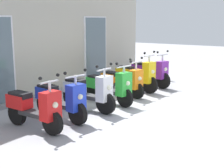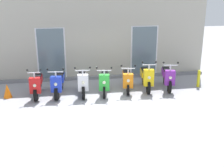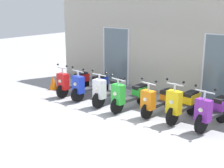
{
  "view_description": "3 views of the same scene",
  "coord_description": "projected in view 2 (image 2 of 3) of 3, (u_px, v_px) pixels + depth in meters",
  "views": [
    {
      "loc": [
        -6.76,
        -3.78,
        2.21
      ],
      "look_at": [
        -0.28,
        0.61,
        0.6
      ],
      "focal_mm": 50.77,
      "sensor_mm": 36.0,
      "label": 1
    },
    {
      "loc": [
        -1.45,
        -9.52,
        3.83
      ],
      "look_at": [
        0.16,
        0.28,
        0.55
      ],
      "focal_mm": 46.26,
      "sensor_mm": 36.0,
      "label": 2
    },
    {
      "loc": [
        4.99,
        -6.66,
        3.24
      ],
      "look_at": [
        -0.45,
        0.51,
        0.82
      ],
      "focal_mm": 49.04,
      "sensor_mm": 36.0,
      "label": 3
    }
  ],
  "objects": [
    {
      "name": "scooter_purple",
      "position": [
        168.0,
        77.0,
        11.48
      ],
      "size": [
        0.66,
        1.58,
        1.23
      ],
      "color": "black",
      "rests_on": "ground_plane"
    },
    {
      "name": "scooter_yellow",
      "position": [
        146.0,
        78.0,
        11.38
      ],
      "size": [
        0.57,
        1.6,
        1.28
      ],
      "color": "black",
      "rests_on": "ground_plane"
    },
    {
      "name": "storefront_facade",
      "position": [
        98.0,
        35.0,
        12.59
      ],
      "size": [
        9.72,
        0.5,
        3.92
      ],
      "color": "#B2AD9E",
      "rests_on": "ground_plane"
    },
    {
      "name": "ground_plane",
      "position": [
        109.0,
        101.0,
        10.34
      ],
      "size": [
        40.0,
        40.0,
        0.0
      ],
      "primitive_type": "plane",
      "color": "#939399"
    },
    {
      "name": "scooter_white",
      "position": [
        83.0,
        82.0,
        10.9
      ],
      "size": [
        0.6,
        1.6,
        1.2
      ],
      "color": "black",
      "rests_on": "ground_plane"
    },
    {
      "name": "curb_bollard",
      "position": [
        199.0,
        79.0,
        11.77
      ],
      "size": [
        0.12,
        0.12,
        0.7
      ],
      "primitive_type": "cylinder",
      "color": "yellow",
      "rests_on": "ground_plane"
    },
    {
      "name": "scooter_orange",
      "position": [
        127.0,
        79.0,
        11.32
      ],
      "size": [
        0.62,
        1.58,
        1.17
      ],
      "color": "black",
      "rests_on": "ground_plane"
    },
    {
      "name": "traffic_cone",
      "position": [
        7.0,
        91.0,
        10.61
      ],
      "size": [
        0.32,
        0.32,
        0.52
      ],
      "primitive_type": "cone",
      "color": "orange",
      "rests_on": "ground_plane"
    },
    {
      "name": "scooter_blue",
      "position": [
        59.0,
        83.0,
        10.85
      ],
      "size": [
        0.62,
        1.64,
        1.18
      ],
      "color": "black",
      "rests_on": "ground_plane"
    },
    {
      "name": "scooter_red",
      "position": [
        37.0,
        84.0,
        10.71
      ],
      "size": [
        0.51,
        1.55,
        1.18
      ],
      "color": "black",
      "rests_on": "ground_plane"
    },
    {
      "name": "scooter_green",
      "position": [
        105.0,
        81.0,
        11.0
      ],
      "size": [
        0.65,
        1.64,
        1.18
      ],
      "color": "black",
      "rests_on": "ground_plane"
    }
  ]
}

